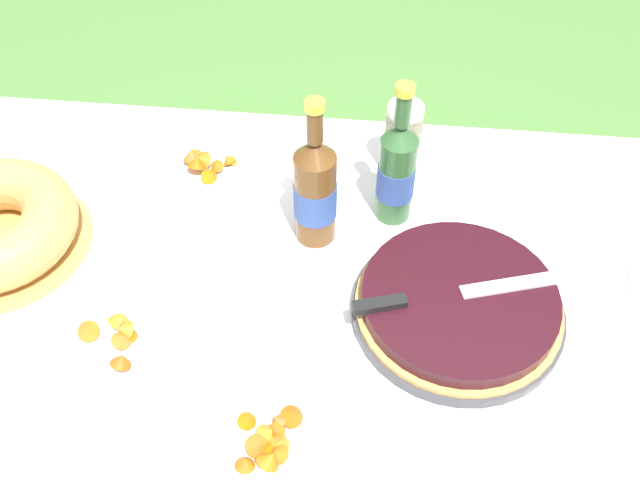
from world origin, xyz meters
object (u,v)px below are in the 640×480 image
serving_knife (445,295)px  snack_plate_far (125,336)px  berry_tart (458,305)px  cup_stack (402,139)px  snack_plate_near (219,168)px  cider_bottle_green (397,171)px  cider_bottle_amber (315,190)px  snack_plate_right (276,439)px

serving_knife → snack_plate_far: (-0.52, -0.10, -0.05)m
berry_tart → snack_plate_far: (-0.55, -0.11, -0.02)m
cup_stack → snack_plate_near: bearing=-172.8°
cup_stack → cider_bottle_green: 0.13m
serving_knife → snack_plate_near: 0.55m
berry_tart → cider_bottle_amber: cider_bottle_amber is taller
cider_bottle_amber → cup_stack: bearing=52.3°
cup_stack → cider_bottle_amber: cider_bottle_amber is taller
cider_bottle_amber → snack_plate_right: 0.44m
berry_tart → serving_knife: serving_knife is taller
cup_stack → cider_bottle_amber: bearing=-127.7°
cup_stack → snack_plate_right: (-0.17, -0.63, -0.07)m
cider_bottle_green → berry_tart: bearing=-63.0°
berry_tart → cider_bottle_amber: bearing=148.1°
cider_bottle_green → snack_plate_far: (-0.43, -0.34, -0.10)m
berry_tart → snack_plate_far: berry_tart is taller
cider_bottle_amber → snack_plate_right: bearing=-91.7°
cup_stack → snack_plate_near: (-0.37, -0.05, -0.07)m
berry_tart → snack_plate_near: bearing=146.7°
snack_plate_right → snack_plate_far: 0.32m
snack_plate_right → snack_plate_far: bearing=150.3°
serving_knife → snack_plate_right: 0.36m
cider_bottle_green → snack_plate_right: bearing=-107.3°
serving_knife → snack_plate_near: size_ratio=1.55×
serving_knife → snack_plate_near: (-0.45, 0.32, -0.05)m
serving_knife → cider_bottle_amber: cider_bottle_amber is taller
berry_tart → cup_stack: size_ratio=2.22×
snack_plate_far → serving_knife: bearing=11.1°
cider_bottle_amber → snack_plate_near: (-0.22, 0.15, -0.10)m
cider_bottle_green → serving_knife: bearing=-69.4°
snack_plate_right → cider_bottle_amber: bearing=88.3°
serving_knife → cider_bottle_green: (-0.09, 0.24, 0.05)m
cider_bottle_amber → snack_plate_right: (-0.01, -0.43, -0.10)m
cider_bottle_green → cup_stack: bearing=85.5°
cider_bottle_green → snack_plate_near: size_ratio=1.27×
cup_stack → serving_knife: bearing=-77.7°
cup_stack → snack_plate_far: 0.65m
cup_stack → cider_bottle_amber: (-0.15, -0.20, 0.03)m
snack_plate_right → snack_plate_far: size_ratio=0.97×
serving_knife → cider_bottle_amber: bearing=126.6°
serving_knife → snack_plate_right: size_ratio=1.71×
snack_plate_near → snack_plate_far: snack_plate_near is taller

